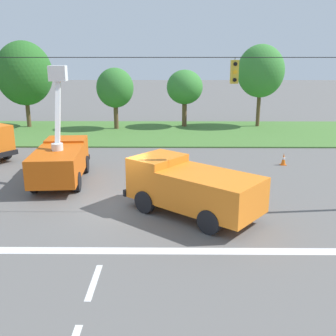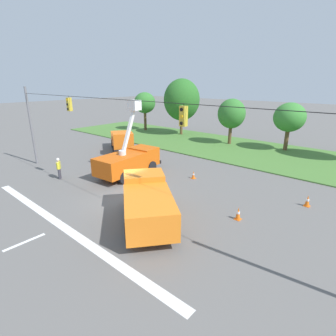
{
  "view_description": "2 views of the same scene",
  "coord_description": "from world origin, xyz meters",
  "px_view_note": "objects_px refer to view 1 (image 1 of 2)",
  "views": [
    {
      "loc": [
        2.35,
        -16.83,
        6.64
      ],
      "look_at": [
        2.19,
        2.13,
        1.24
      ],
      "focal_mm": 42.0,
      "sensor_mm": 36.0,
      "label": 1
    },
    {
      "loc": [
        12.74,
        -10.02,
        7.58
      ],
      "look_at": [
        1.67,
        2.67,
        2.03
      ],
      "focal_mm": 28.0,
      "sensor_mm": 36.0,
      "label": 2
    }
  ],
  "objects_px": {
    "tree_west": "(24,74)",
    "utility_truck_bucket_lift": "(61,158)",
    "traffic_cone_mid_right": "(149,163)",
    "utility_truck_support_near": "(191,187)",
    "traffic_cone_mid_left": "(258,180)",
    "tree_east": "(185,87)",
    "traffic_cone_foreground_right": "(284,159)",
    "tree_centre": "(115,88)",
    "tree_far_east": "(261,71)"
  },
  "relations": [
    {
      "from": "tree_west",
      "to": "utility_truck_bucket_lift",
      "type": "height_order",
      "value": "tree_west"
    },
    {
      "from": "utility_truck_bucket_lift",
      "to": "tree_west",
      "type": "bearing_deg",
      "value": 114.55
    },
    {
      "from": "tree_west",
      "to": "traffic_cone_foreground_right",
      "type": "bearing_deg",
      "value": -32.68
    },
    {
      "from": "tree_far_east",
      "to": "traffic_cone_mid_left",
      "type": "distance_m",
      "value": 19.4
    },
    {
      "from": "traffic_cone_mid_left",
      "to": "utility_truck_bucket_lift",
      "type": "bearing_deg",
      "value": 175.07
    },
    {
      "from": "utility_truck_bucket_lift",
      "to": "traffic_cone_foreground_right",
      "type": "distance_m",
      "value": 13.62
    },
    {
      "from": "tree_west",
      "to": "tree_far_east",
      "type": "relative_size",
      "value": 1.04
    },
    {
      "from": "traffic_cone_foreground_right",
      "to": "utility_truck_support_near",
      "type": "bearing_deg",
      "value": -127.61
    },
    {
      "from": "tree_centre",
      "to": "traffic_cone_mid_right",
      "type": "xyz_separation_m",
      "value": [
        3.82,
        -13.08,
        -3.53
      ]
    },
    {
      "from": "tree_centre",
      "to": "tree_east",
      "type": "distance_m",
      "value": 6.57
    },
    {
      "from": "utility_truck_support_near",
      "to": "tree_centre",
      "type": "bearing_deg",
      "value": 106.33
    },
    {
      "from": "tree_west",
      "to": "traffic_cone_foreground_right",
      "type": "height_order",
      "value": "tree_west"
    },
    {
      "from": "traffic_cone_foreground_right",
      "to": "traffic_cone_mid_right",
      "type": "distance_m",
      "value": 8.49
    },
    {
      "from": "traffic_cone_foreground_right",
      "to": "traffic_cone_mid_left",
      "type": "height_order",
      "value": "traffic_cone_mid_left"
    },
    {
      "from": "tree_far_east",
      "to": "traffic_cone_foreground_right",
      "type": "bearing_deg",
      "value": -95.23
    },
    {
      "from": "utility_truck_support_near",
      "to": "traffic_cone_mid_left",
      "type": "height_order",
      "value": "utility_truck_support_near"
    },
    {
      "from": "tree_far_east",
      "to": "traffic_cone_mid_right",
      "type": "xyz_separation_m",
      "value": [
        -9.74,
        -14.56,
        -4.98
      ]
    },
    {
      "from": "utility_truck_bucket_lift",
      "to": "traffic_cone_mid_right",
      "type": "xyz_separation_m",
      "value": [
        4.64,
        2.91,
        -1.04
      ]
    },
    {
      "from": "tree_far_east",
      "to": "traffic_cone_mid_left",
      "type": "relative_size",
      "value": 10.13
    },
    {
      "from": "tree_west",
      "to": "utility_truck_bucket_lift",
      "type": "relative_size",
      "value": 1.31
    },
    {
      "from": "traffic_cone_foreground_right",
      "to": "tree_far_east",
      "type": "bearing_deg",
      "value": 84.77
    },
    {
      "from": "tree_west",
      "to": "tree_centre",
      "type": "relative_size",
      "value": 1.42
    },
    {
      "from": "tree_west",
      "to": "traffic_cone_mid_left",
      "type": "relative_size",
      "value": 10.53
    },
    {
      "from": "tree_east",
      "to": "utility_truck_support_near",
      "type": "height_order",
      "value": "tree_east"
    },
    {
      "from": "tree_far_east",
      "to": "tree_east",
      "type": "bearing_deg",
      "value": -178.84
    },
    {
      "from": "traffic_cone_mid_left",
      "to": "utility_truck_support_near",
      "type": "bearing_deg",
      "value": -135.46
    },
    {
      "from": "utility_truck_support_near",
      "to": "tree_far_east",
      "type": "bearing_deg",
      "value": 71.12
    },
    {
      "from": "tree_far_east",
      "to": "traffic_cone_mid_left",
      "type": "height_order",
      "value": "tree_far_east"
    },
    {
      "from": "utility_truck_support_near",
      "to": "traffic_cone_foreground_right",
      "type": "distance_m",
      "value": 10.3
    },
    {
      "from": "traffic_cone_foreground_right",
      "to": "traffic_cone_mid_left",
      "type": "relative_size",
      "value": 0.99
    },
    {
      "from": "utility_truck_bucket_lift",
      "to": "utility_truck_support_near",
      "type": "relative_size",
      "value": 1.0
    },
    {
      "from": "tree_far_east",
      "to": "traffic_cone_mid_right",
      "type": "relative_size",
      "value": 12.11
    },
    {
      "from": "tree_west",
      "to": "utility_truck_support_near",
      "type": "distance_m",
      "value": 26.26
    },
    {
      "from": "tree_west",
      "to": "traffic_cone_mid_right",
      "type": "relative_size",
      "value": 12.58
    },
    {
      "from": "tree_centre",
      "to": "traffic_cone_mid_right",
      "type": "bearing_deg",
      "value": -73.74
    },
    {
      "from": "tree_west",
      "to": "traffic_cone_mid_left",
      "type": "distance_m",
      "value": 25.99
    },
    {
      "from": "traffic_cone_foreground_right",
      "to": "traffic_cone_mid_left",
      "type": "distance_m",
      "value": 5.14
    },
    {
      "from": "tree_west",
      "to": "traffic_cone_mid_left",
      "type": "xyz_separation_m",
      "value": [
        18.3,
        -17.84,
        -4.72
      ]
    },
    {
      "from": "tree_west",
      "to": "utility_truck_bucket_lift",
      "type": "xyz_separation_m",
      "value": [
        7.73,
        -16.93,
        -3.75
      ]
    },
    {
      "from": "traffic_cone_mid_left",
      "to": "traffic_cone_mid_right",
      "type": "relative_size",
      "value": 1.19
    },
    {
      "from": "tree_east",
      "to": "traffic_cone_mid_right",
      "type": "relative_size",
      "value": 8.51
    },
    {
      "from": "traffic_cone_mid_right",
      "to": "tree_east",
      "type": "bearing_deg",
      "value": 79.72
    },
    {
      "from": "tree_east",
      "to": "utility_truck_bucket_lift",
      "type": "distance_m",
      "value": 18.94
    },
    {
      "from": "utility_truck_support_near",
      "to": "traffic_cone_mid_right",
      "type": "height_order",
      "value": "utility_truck_support_near"
    },
    {
      "from": "tree_far_east",
      "to": "utility_truck_support_near",
      "type": "distance_m",
      "value": 23.63
    },
    {
      "from": "tree_centre",
      "to": "traffic_cone_mid_left",
      "type": "bearing_deg",
      "value": -60.04
    },
    {
      "from": "tree_east",
      "to": "utility_truck_bucket_lift",
      "type": "bearing_deg",
      "value": -112.72
    },
    {
      "from": "tree_east",
      "to": "utility_truck_support_near",
      "type": "relative_size",
      "value": 0.88
    },
    {
      "from": "utility_truck_support_near",
      "to": "traffic_cone_foreground_right",
      "type": "xyz_separation_m",
      "value": [
        6.26,
        8.13,
        -0.88
      ]
    },
    {
      "from": "utility_truck_support_near",
      "to": "traffic_cone_mid_right",
      "type": "relative_size",
      "value": 9.67
    }
  ]
}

